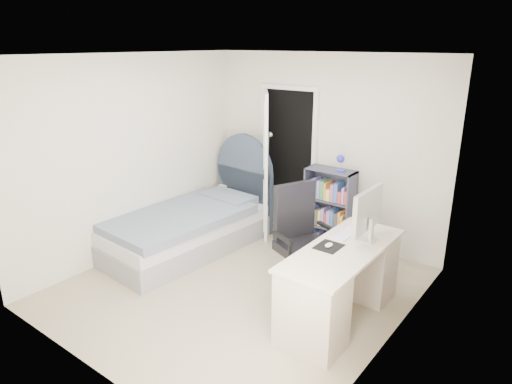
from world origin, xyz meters
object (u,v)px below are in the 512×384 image
Objects in this scene: bed at (192,225)px; desk at (342,280)px; floor_lamp at (269,189)px; office_chair at (301,236)px; nightstand at (227,197)px; bookcase at (329,214)px.

bed reaches higher than desk.
office_chair is (1.34, -1.26, 0.07)m from floor_lamp.
nightstand is (-0.29, 1.05, 0.05)m from bed.
floor_lamp is 1.09× the size of bookcase.
nightstand is at bearing 152.94° from desk.
nightstand is 0.47× the size of office_chair.
floor_lamp is at bearing 169.89° from bookcase.
floor_lamp is 1.84m from office_chair.
bed is 1.75× the size of bookcase.
bookcase is at bearing 123.53° from desk.
bed is 1.79m from bookcase.
bed is 1.92× the size of office_chair.
office_chair is at bearing -77.13° from bookcase.
floor_lamp is at bearing 136.68° from office_chair.
floor_lamp reaches higher than nightstand.
floor_lamp is 1.11m from bookcase.
bookcase is 1.10× the size of office_chair.
floor_lamp is (0.40, 1.16, 0.28)m from bed.
nightstand is 0.39× the size of floor_lamp.
floor_lamp is 2.42m from desk.
bookcase is 1.51m from desk.
desk is (0.83, -1.26, -0.11)m from bookcase.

